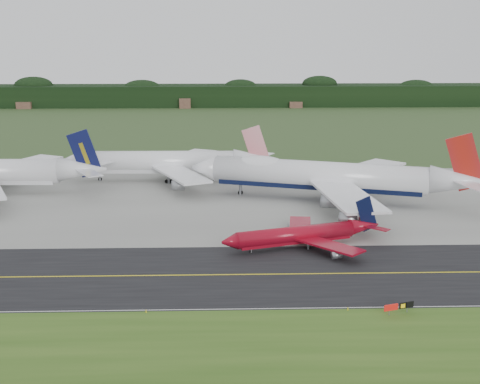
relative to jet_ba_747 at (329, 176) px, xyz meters
The scene contains 13 objects.
ground 51.59m from the jet_ba_747, 105.66° to the right, with size 600.00×600.00×0.00m, color #324A22.
grass_verge 85.64m from the jet_ba_747, 99.31° to the right, with size 400.00×30.00×0.01m, color #305719.
taxiway 55.42m from the jet_ba_747, 104.54° to the right, with size 400.00×32.00×0.02m, color black.
apron 15.42m from the jet_ba_747, behind, with size 400.00×78.00×0.01m, color gray.
taxiway_centreline 55.42m from the jet_ba_747, 104.54° to the right, with size 400.00×0.40×0.00m, color yellow.
taxiway_edge_line 70.44m from the jet_ba_747, 101.36° to the right, with size 400.00×0.25×0.00m, color silver.
horizon_treeline 224.93m from the jet_ba_747, 93.52° to the left, with size 700.00×25.00×12.00m.
jet_ba_747 is the anchor object (origin of this frame).
jet_red_737 39.22m from the jet_ba_747, 106.51° to the right, with size 34.49×27.40×9.53m.
jet_star_tail 50.29m from the jet_ba_747, 149.63° to the left, with size 62.57×52.54×16.55m.
taxiway_sign 71.51m from the jet_ba_747, 90.20° to the right, with size 5.08×1.82×1.76m.
edge_marker_left 80.72m from the jet_ba_747, 119.90° to the right, with size 0.16×0.16×0.50m, color yellow.
edge_marker_center 70.51m from the jet_ba_747, 96.54° to the right, with size 0.16×0.16×0.50m, color yellow.
Camera 1 is at (-14.41, -118.99, 43.61)m, focal length 50.00 mm.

